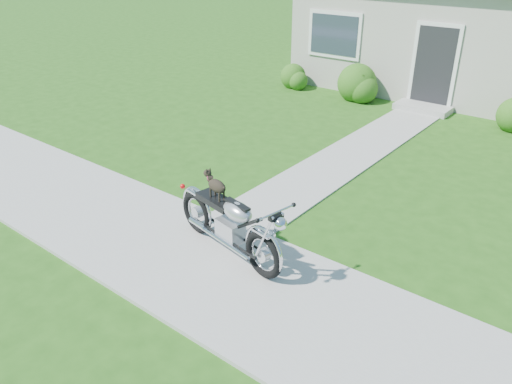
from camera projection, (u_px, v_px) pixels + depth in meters
ground at (275, 297)px, 6.30m from camera, size 80.00×80.00×0.00m
sidewalk at (275, 296)px, 6.29m from camera, size 24.00×2.20×0.04m
walkway at (357, 151)px, 10.62m from camera, size 1.20×8.00×0.03m
shrub_row at (447, 101)px, 12.55m from camera, size 10.44×1.09×1.09m
potted_plant_left at (364, 86)px, 13.88m from camera, size 0.94×0.90×0.80m
motorcycle_with_dog at (229, 223)px, 6.88m from camera, size 2.21×0.74×1.15m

